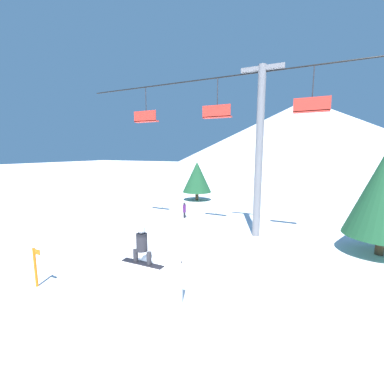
% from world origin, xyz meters
% --- Properties ---
extents(ground_plane, '(220.00, 220.00, 0.00)m').
position_xyz_m(ground_plane, '(0.00, 0.00, 0.00)').
color(ground_plane, white).
extents(mountain_ridge, '(89.40, 89.40, 21.42)m').
position_xyz_m(mountain_ridge, '(0.00, 86.64, 10.71)').
color(mountain_ridge, silver).
rests_on(mountain_ridge, ground_plane).
extents(snow_ramp, '(2.15, 3.56, 1.57)m').
position_xyz_m(snow_ramp, '(-0.86, -0.59, 0.79)').
color(snow_ramp, white).
rests_on(snow_ramp, ground_plane).
extents(snowboarder, '(1.51, 0.35, 1.26)m').
position_xyz_m(snowboarder, '(-0.82, 0.42, 2.20)').
color(snowboarder, black).
rests_on(snowboarder, snow_ramp).
extents(chairlift, '(24.96, 0.45, 9.96)m').
position_xyz_m(chairlift, '(0.95, 9.53, 6.03)').
color(chairlift, slate).
rests_on(chairlift, ground_plane).
extents(pine_tree_far, '(3.03, 3.03, 4.11)m').
position_xyz_m(pine_tree_far, '(-7.15, 18.56, 2.49)').
color(pine_tree_far, '#4C3823').
rests_on(pine_tree_far, ground_plane).
extents(trail_marker, '(0.41, 0.10, 1.55)m').
position_xyz_m(trail_marker, '(-5.37, -0.20, 0.83)').
color(trail_marker, orange).
rests_on(trail_marker, ground_plane).
extents(distant_skier, '(0.24, 0.24, 1.23)m').
position_xyz_m(distant_skier, '(-5.01, 11.48, 0.67)').
color(distant_skier, black).
rests_on(distant_skier, ground_plane).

